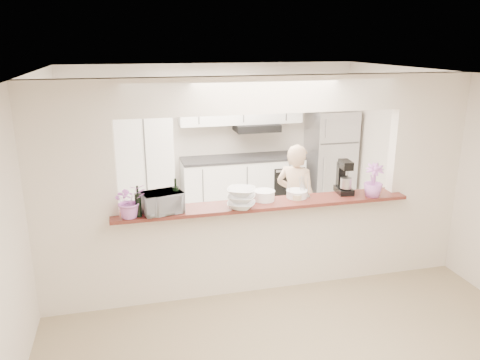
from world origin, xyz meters
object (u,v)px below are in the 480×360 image
object	(u,v)px
refrigerator	(330,158)
toaster_oven	(162,202)
stand_mixer	(344,178)
person	(295,200)

from	to	relation	value
refrigerator	toaster_oven	size ratio (longest dim) A/B	4.09
stand_mixer	person	world-z (taller)	person
refrigerator	person	world-z (taller)	refrigerator
refrigerator	stand_mixer	xyz separation A→B (m)	(-1.02, -2.59, 0.42)
refrigerator	toaster_oven	xyz separation A→B (m)	(-3.20, -2.75, 0.35)
toaster_oven	person	size ratio (longest dim) A/B	0.27
refrigerator	stand_mixer	bearing A→B (deg)	-111.50
toaster_oven	person	xyz separation A→B (m)	(1.85, 0.90, -0.44)
toaster_oven	stand_mixer	xyz separation A→B (m)	(2.18, 0.16, 0.07)
refrigerator	person	bearing A→B (deg)	-126.04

